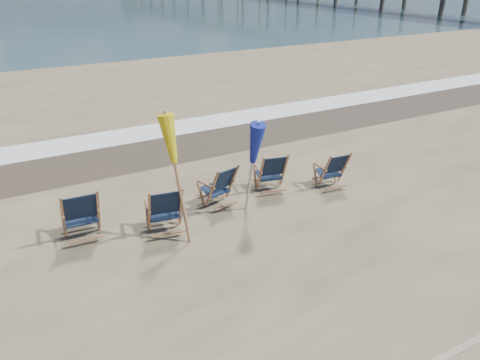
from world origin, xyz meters
The scene contains 9 objects.
surf_foam centered at (0.00, 8.30, 0.00)m, with size 200.00×1.40×0.01m, color silver.
wet_sand_strip centered at (0.00, 6.80, 0.00)m, with size 200.00×2.60×0.00m, color #42362A.
beach_chair_0 centered at (-2.57, 2.88, 0.54)m, with size 0.70×0.78×1.09m, color #101B31, non-canonical shape.
beach_chair_1 centered at (-1.18, 2.33, 0.52)m, with size 0.67×0.75×1.05m, color #101B31, non-canonical shape.
beach_chair_2 centered at (0.22, 2.93, 0.49)m, with size 0.62×0.70×0.98m, color #101B31, non-canonical shape.
beach_chair_3 centered at (1.49, 2.90, 0.49)m, with size 0.63×0.71×0.98m, color #101B31, non-canonical shape.
beach_chair_4 centered at (2.81, 2.43, 0.47)m, with size 0.60×0.67×0.93m, color #101B31, non-canonical shape.
umbrella_yellow centered at (-1.26, 2.15, 1.83)m, with size 0.30×0.30×2.37m.
umbrella_blue centered at (0.33, 2.35, 1.54)m, with size 0.30×0.30×2.05m.
Camera 1 is at (-3.87, -4.93, 4.66)m, focal length 35.00 mm.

